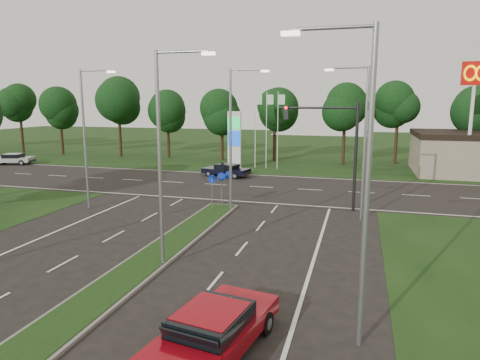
# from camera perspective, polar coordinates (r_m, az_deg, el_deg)

# --- Properties ---
(ground) EXTENTS (160.00, 160.00, 0.00)m
(ground) POSITION_cam_1_polar(r_m,az_deg,el_deg) (14.99, -23.74, -18.35)
(ground) COLOR black
(ground) RESTS_ON ground
(verge_far) EXTENTS (160.00, 50.00, 0.02)m
(verge_far) POSITION_cam_1_polar(r_m,az_deg,el_deg) (65.91, 8.09, 4.22)
(verge_far) COLOR black
(verge_far) RESTS_ON ground
(cross_road) EXTENTS (160.00, 12.00, 0.02)m
(cross_road) POSITION_cam_1_polar(r_m,az_deg,el_deg) (35.75, 1.30, -0.87)
(cross_road) COLOR black
(cross_road) RESTS_ON ground
(median_kerb) EXTENTS (2.00, 26.00, 0.12)m
(median_kerb) POSITION_cam_1_polar(r_m,az_deg,el_deg) (17.87, -15.44, -12.82)
(median_kerb) COLOR slate
(median_kerb) RESTS_ON ground
(streetlight_median_near) EXTENTS (2.53, 0.22, 9.00)m
(streetlight_median_near) POSITION_cam_1_polar(r_m,az_deg,el_deg) (17.84, -10.14, 4.08)
(streetlight_median_near) COLOR gray
(streetlight_median_near) RESTS_ON ground
(streetlight_median_far) EXTENTS (2.53, 0.22, 9.00)m
(streetlight_median_far) POSITION_cam_1_polar(r_m,az_deg,el_deg) (27.15, -0.87, 6.37)
(streetlight_median_far) COLOR gray
(streetlight_median_far) RESTS_ON ground
(streetlight_left_far) EXTENTS (2.53, 0.22, 9.00)m
(streetlight_left_far) POSITION_cam_1_polar(r_m,az_deg,el_deg) (29.47, -19.75, 6.08)
(streetlight_left_far) COLOR gray
(streetlight_left_far) RESTS_ON ground
(streetlight_right_far) EXTENTS (2.53, 0.22, 9.00)m
(streetlight_right_far) POSITION_cam_1_polar(r_m,az_deg,el_deg) (26.01, 15.91, 5.79)
(streetlight_right_far) COLOR gray
(streetlight_right_far) RESTS_ON ground
(streetlight_right_near) EXTENTS (2.53, 0.22, 9.00)m
(streetlight_right_near) POSITION_cam_1_polar(r_m,az_deg,el_deg) (12.10, 15.75, 0.90)
(streetlight_right_near) COLOR gray
(streetlight_right_near) RESTS_ON ground
(traffic_signal) EXTENTS (5.10, 0.42, 7.00)m
(traffic_signal) POSITION_cam_1_polar(r_m,az_deg,el_deg) (28.08, 12.58, 5.38)
(traffic_signal) COLOR black
(traffic_signal) RESTS_ON ground
(median_signs) EXTENTS (1.16, 1.76, 2.38)m
(median_signs) POSITION_cam_1_polar(r_m,az_deg,el_deg) (28.26, -2.56, -0.37)
(median_signs) COLOR gray
(median_signs) RESTS_ON ground
(gas_pylon) EXTENTS (5.80, 1.26, 8.00)m
(gas_pylon) POSITION_cam_1_polar(r_m,az_deg,el_deg) (44.95, -0.48, 5.57)
(gas_pylon) COLOR silver
(gas_pylon) RESTS_ON ground
(mcdonalds_sign) EXTENTS (2.20, 0.47, 10.40)m
(mcdonalds_sign) POSITION_cam_1_polar(r_m,az_deg,el_deg) (42.93, 28.74, 10.48)
(mcdonalds_sign) COLOR silver
(mcdonalds_sign) RESTS_ON ground
(treeline_far) EXTENTS (6.00, 6.00, 9.90)m
(treeline_far) POSITION_cam_1_polar(r_m,az_deg,el_deg) (50.62, 6.04, 10.18)
(treeline_far) COLOR black
(treeline_far) RESTS_ON ground
(red_sedan) EXTENTS (2.86, 5.29, 1.38)m
(red_sedan) POSITION_cam_1_polar(r_m,az_deg,el_deg) (12.61, -3.66, -19.35)
(red_sedan) COLOR maroon
(red_sedan) RESTS_ON ground
(navy_sedan) EXTENTS (4.67, 2.64, 1.21)m
(navy_sedan) POSITION_cam_1_polar(r_m,az_deg,el_deg) (40.32, -1.84, 1.36)
(navy_sedan) COLOR black
(navy_sedan) RESTS_ON ground
(far_car_a) EXTENTS (4.63, 2.98, 1.23)m
(far_car_a) POSITION_cam_1_polar(r_m,az_deg,el_deg) (54.50, -28.03, 2.52)
(far_car_a) COLOR #AEAEAE
(far_car_a) RESTS_ON ground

